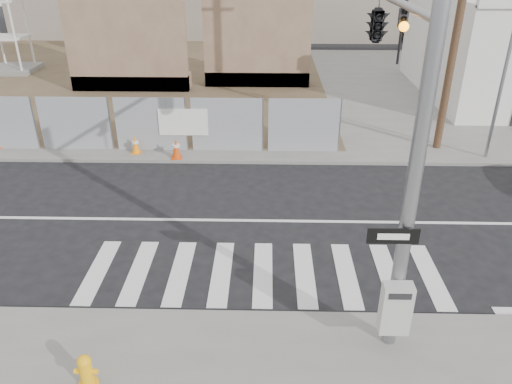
{
  "coord_description": "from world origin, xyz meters",
  "views": [
    {
      "loc": [
        0.07,
        -12.3,
        7.17
      ],
      "look_at": [
        -0.2,
        -0.94,
        1.4
      ],
      "focal_mm": 35.0,
      "sensor_mm": 36.0,
      "label": 1
    }
  ],
  "objects_px": {
    "traffic_cone_b": "(0,139)",
    "traffic_cone_c": "(135,145)",
    "fire_hydrant": "(86,371)",
    "signal_pole": "(387,70)",
    "traffic_cone_d": "(176,149)"
  },
  "relations": [
    {
      "from": "signal_pole",
      "to": "traffic_cone_b",
      "type": "distance_m",
      "value": 15.06
    },
    {
      "from": "signal_pole",
      "to": "fire_hydrant",
      "type": "bearing_deg",
      "value": -144.26
    },
    {
      "from": "traffic_cone_c",
      "to": "traffic_cone_d",
      "type": "bearing_deg",
      "value": -15.51
    },
    {
      "from": "traffic_cone_b",
      "to": "traffic_cone_c",
      "type": "height_order",
      "value": "traffic_cone_c"
    },
    {
      "from": "signal_pole",
      "to": "traffic_cone_b",
      "type": "height_order",
      "value": "signal_pole"
    },
    {
      "from": "traffic_cone_b",
      "to": "fire_hydrant",
      "type": "bearing_deg",
      "value": -57.99
    },
    {
      "from": "fire_hydrant",
      "to": "traffic_cone_d",
      "type": "distance_m",
      "value": 10.26
    },
    {
      "from": "fire_hydrant",
      "to": "traffic_cone_b",
      "type": "height_order",
      "value": "fire_hydrant"
    },
    {
      "from": "fire_hydrant",
      "to": "traffic_cone_d",
      "type": "bearing_deg",
      "value": 95.5
    },
    {
      "from": "traffic_cone_b",
      "to": "traffic_cone_d",
      "type": "xyz_separation_m",
      "value": [
        6.83,
        -0.89,
        0.05
      ]
    },
    {
      "from": "fire_hydrant",
      "to": "signal_pole",
      "type": "bearing_deg",
      "value": 40.48
    },
    {
      "from": "signal_pole",
      "to": "traffic_cone_b",
      "type": "relative_size",
      "value": 10.77
    },
    {
      "from": "fire_hydrant",
      "to": "traffic_cone_c",
      "type": "distance_m",
      "value": 10.83
    },
    {
      "from": "traffic_cone_b",
      "to": "traffic_cone_d",
      "type": "distance_m",
      "value": 6.89
    },
    {
      "from": "traffic_cone_c",
      "to": "traffic_cone_d",
      "type": "relative_size",
      "value": 0.89
    }
  ]
}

